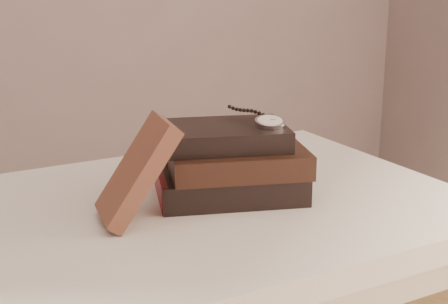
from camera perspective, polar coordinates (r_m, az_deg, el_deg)
table at (r=1.06m, az=-6.21°, el=-9.70°), size 1.00×0.60×0.75m
book_stack at (r=1.06m, az=0.54°, el=-1.01°), size 0.27×0.23×0.12m
journal at (r=0.96m, az=-7.50°, el=-1.63°), size 0.13×0.12×0.15m
pocket_watch at (r=1.05m, az=3.78°, el=2.68°), size 0.06×0.15×0.02m
eyeglasses at (r=1.12m, az=-4.37°, el=0.50°), size 0.13×0.14×0.05m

